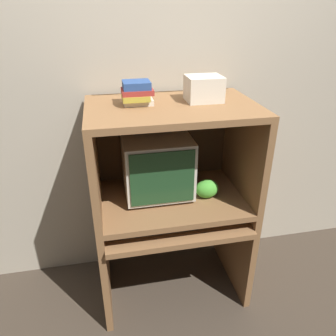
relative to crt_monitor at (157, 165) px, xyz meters
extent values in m
plane|color=#3D3328|center=(0.08, -0.37, -0.94)|extent=(12.00, 12.00, 0.00)
cube|color=#B2A893|center=(0.08, 0.30, 0.36)|extent=(6.00, 0.06, 2.60)
cube|color=brown|center=(-0.37, -0.07, -0.62)|extent=(0.04, 0.61, 0.64)
cube|color=brown|center=(0.53, -0.07, -0.62)|extent=(0.04, 0.61, 0.64)
cube|color=brown|center=(0.08, -0.21, -0.32)|extent=(0.86, 0.39, 0.04)
cube|color=brown|center=(-0.37, -0.07, -0.25)|extent=(0.04, 0.61, 0.10)
cube|color=brown|center=(0.53, -0.07, -0.25)|extent=(0.04, 0.61, 0.10)
cube|color=brown|center=(0.08, -0.07, -0.22)|extent=(0.86, 0.61, 0.04)
cube|color=brown|center=(-0.37, -0.07, 0.10)|extent=(0.04, 0.61, 0.59)
cube|color=brown|center=(0.53, -0.07, 0.10)|extent=(0.04, 0.61, 0.59)
cube|color=brown|center=(0.08, -0.07, 0.37)|extent=(0.86, 0.61, 0.04)
cube|color=#48321E|center=(0.08, 0.23, 0.10)|extent=(0.86, 0.01, 0.59)
cylinder|color=beige|center=(0.00, 0.00, -0.19)|extent=(0.21, 0.21, 0.02)
cube|color=beige|center=(0.00, 0.00, 0.00)|extent=(0.40, 0.37, 0.36)
cube|color=#1E4223|center=(0.00, -0.18, 0.00)|extent=(0.37, 0.01, 0.32)
cube|color=black|center=(-0.03, -0.22, -0.29)|extent=(0.44, 0.14, 0.02)
cube|color=#333335|center=(-0.03, -0.22, -0.28)|extent=(0.41, 0.11, 0.01)
ellipsoid|color=#28282B|center=(0.25, -0.21, -0.28)|extent=(0.08, 0.05, 0.03)
ellipsoid|color=green|center=(0.29, -0.11, -0.14)|extent=(0.14, 0.11, 0.12)
cube|color=beige|center=(-0.10, -0.02, 0.40)|extent=(0.16, 0.11, 0.03)
cube|color=gold|center=(-0.12, -0.03, 0.43)|extent=(0.14, 0.13, 0.03)
cube|color=maroon|center=(-0.11, -0.03, 0.46)|extent=(0.17, 0.13, 0.03)
cube|color=navy|center=(-0.11, -0.02, 0.50)|extent=(0.14, 0.13, 0.04)
cube|color=beige|center=(0.27, -0.02, 0.46)|extent=(0.20, 0.17, 0.14)
camera|label=1|loc=(-0.29, -1.77, 0.89)|focal=35.00mm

